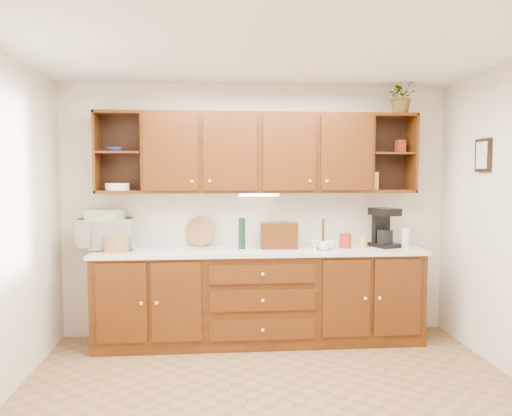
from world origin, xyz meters
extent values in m
plane|color=olive|center=(0.00, 0.00, 0.00)|extent=(4.00, 4.00, 0.00)
plane|color=white|center=(0.00, 0.00, 2.60)|extent=(4.00, 4.00, 0.00)
plane|color=beige|center=(0.00, 1.75, 1.30)|extent=(4.00, 0.00, 4.00)
cube|color=#321305|center=(0.00, 1.45, 0.45)|extent=(3.20, 0.60, 0.90)
cube|color=white|center=(0.00, 1.44, 0.92)|extent=(3.24, 0.64, 0.04)
cube|color=#321305|center=(0.00, 1.58, 1.89)|extent=(2.30, 0.33, 0.80)
cube|color=black|center=(-1.38, 1.74, 1.89)|extent=(0.45, 0.02, 0.80)
cube|color=black|center=(1.38, 1.74, 1.89)|extent=(0.45, 0.02, 0.80)
cube|color=#321305|center=(-1.38, 1.58, 1.89)|extent=(0.43, 0.30, 0.02)
cube|color=#321305|center=(1.38, 1.58, 1.89)|extent=(0.43, 0.30, 0.02)
cube|color=#321305|center=(1.38, 1.58, 2.27)|extent=(0.45, 0.33, 0.03)
cube|color=white|center=(0.00, 1.53, 1.47)|extent=(0.40, 0.05, 0.02)
cube|color=black|center=(1.98, 0.90, 1.85)|extent=(0.03, 0.24, 0.30)
cylinder|color=#97683F|center=(-1.38, 1.38, 1.01)|extent=(0.23, 0.23, 0.14)
imported|color=beige|center=(-1.52, 1.56, 1.09)|extent=(0.58, 0.44, 0.29)
cube|color=#E6D46C|center=(-1.52, 1.56, 1.28)|extent=(0.37, 0.31, 0.09)
cylinder|color=black|center=(-0.18, 1.45, 1.09)|extent=(0.08, 0.08, 0.31)
cylinder|color=#97683F|center=(-0.59, 1.69, 0.95)|extent=(0.32, 0.16, 0.31)
cube|color=#321305|center=(0.20, 1.48, 1.07)|extent=(0.38, 0.25, 0.26)
cylinder|color=#321305|center=(0.62, 1.37, 1.09)|extent=(0.02, 0.02, 0.30)
cylinder|color=#321305|center=(0.62, 1.37, 0.95)|extent=(0.12, 0.12, 0.02)
imported|color=white|center=(0.69, 1.40, 0.98)|extent=(0.15, 0.15, 0.09)
imported|color=white|center=(0.56, 1.41, 0.98)|extent=(0.15, 0.15, 0.09)
imported|color=white|center=(0.61, 1.29, 0.98)|extent=(0.15, 0.15, 0.09)
cylinder|color=maroon|center=(0.86, 1.43, 1.01)|extent=(0.12, 0.12, 0.15)
cylinder|color=white|center=(1.47, 1.43, 1.04)|extent=(0.11, 0.11, 0.19)
cylinder|color=gold|center=(1.05, 1.46, 0.99)|extent=(0.10, 0.10, 0.10)
cube|color=black|center=(1.27, 1.46, 0.96)|extent=(0.29, 0.33, 0.04)
cube|color=black|center=(1.27, 1.57, 1.13)|extent=(0.20, 0.13, 0.34)
cube|color=black|center=(1.27, 1.46, 1.30)|extent=(0.29, 0.33, 0.07)
cylinder|color=black|center=(1.27, 1.44, 1.05)|extent=(0.20, 0.20, 0.15)
imported|color=#283595|center=(-1.40, 1.55, 1.92)|extent=(0.18, 0.18, 0.04)
cylinder|color=white|center=(-1.39, 1.56, 1.56)|extent=(0.26, 0.26, 0.07)
cube|color=gold|center=(1.18, 1.56, 1.61)|extent=(0.11, 0.10, 0.18)
cube|color=maroon|center=(1.47, 1.58, 1.96)|extent=(0.10, 0.09, 0.13)
imported|color=#999999|center=(1.45, 1.53, 2.46)|extent=(0.38, 0.35, 0.34)
camera|label=1|loc=(-0.45, -3.43, 1.69)|focal=35.00mm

